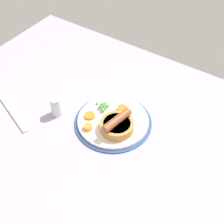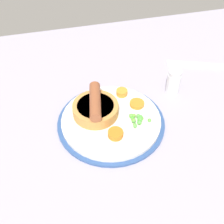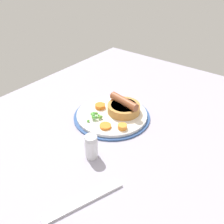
{
  "view_description": "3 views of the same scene",
  "coord_description": "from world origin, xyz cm",
  "px_view_note": "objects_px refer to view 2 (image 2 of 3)",
  "views": [
    {
      "loc": [
        -39.06,
        51.18,
        74.28
      ],
      "look_at": [
        -3.22,
        -2.59,
        6.3
      ],
      "focal_mm": 50.0,
      "sensor_mm": 36.0,
      "label": 1
    },
    {
      "loc": [
        -14.83,
        -46.33,
        53.79
      ],
      "look_at": [
        -3.82,
        -0.64,
        5.46
      ],
      "focal_mm": 50.0,
      "sensor_mm": 36.0,
      "label": 2
    },
    {
      "loc": [
        45.82,
        37.14,
        47.15
      ],
      "look_at": [
        -2.63,
        -0.3,
        6.26
      ],
      "focal_mm": 40.0,
      "sensor_mm": 36.0,
      "label": 3
    }
  ],
  "objects_px": {
    "dinner_plate": "(111,122)",
    "carrot_slice_2": "(121,93)",
    "carrot_slice_0": "(137,104)",
    "sausage_pudding": "(95,108)",
    "pea_pile": "(138,119)",
    "fork": "(201,65)",
    "salt_shaker": "(174,82)",
    "carrot_slice_1": "(116,134)"
  },
  "relations": [
    {
      "from": "carrot_slice_2",
      "to": "carrot_slice_0",
      "type": "bearing_deg",
      "value": -57.32
    },
    {
      "from": "carrot_slice_1",
      "to": "carrot_slice_2",
      "type": "bearing_deg",
      "value": 70.49
    },
    {
      "from": "carrot_slice_1",
      "to": "salt_shaker",
      "type": "height_order",
      "value": "salt_shaker"
    },
    {
      "from": "carrot_slice_0",
      "to": "carrot_slice_2",
      "type": "distance_m",
      "value": 0.05
    },
    {
      "from": "carrot_slice_2",
      "to": "fork",
      "type": "distance_m",
      "value": 0.25
    },
    {
      "from": "carrot_slice_0",
      "to": "carrot_slice_1",
      "type": "distance_m",
      "value": 0.1
    },
    {
      "from": "fork",
      "to": "dinner_plate",
      "type": "bearing_deg",
      "value": -132.33
    },
    {
      "from": "carrot_slice_0",
      "to": "carrot_slice_2",
      "type": "relative_size",
      "value": 1.26
    },
    {
      "from": "carrot_slice_0",
      "to": "carrot_slice_1",
      "type": "relative_size",
      "value": 1.03
    },
    {
      "from": "dinner_plate",
      "to": "carrot_slice_1",
      "type": "relative_size",
      "value": 7.36
    },
    {
      "from": "pea_pile",
      "to": "salt_shaker",
      "type": "bearing_deg",
      "value": 37.63
    },
    {
      "from": "carrot_slice_1",
      "to": "fork",
      "type": "bearing_deg",
      "value": 34.35
    },
    {
      "from": "salt_shaker",
      "to": "carrot_slice_0",
      "type": "bearing_deg",
      "value": -159.66
    },
    {
      "from": "pea_pile",
      "to": "carrot_slice_1",
      "type": "height_order",
      "value": "pea_pile"
    },
    {
      "from": "dinner_plate",
      "to": "salt_shaker",
      "type": "height_order",
      "value": "salt_shaker"
    },
    {
      "from": "salt_shaker",
      "to": "carrot_slice_2",
      "type": "bearing_deg",
      "value": 177.92
    },
    {
      "from": "carrot_slice_1",
      "to": "fork",
      "type": "distance_m",
      "value": 0.34
    },
    {
      "from": "sausage_pudding",
      "to": "salt_shaker",
      "type": "xyz_separation_m",
      "value": [
        0.2,
        0.04,
        -0.0
      ]
    },
    {
      "from": "dinner_plate",
      "to": "carrot_slice_1",
      "type": "bearing_deg",
      "value": -92.41
    },
    {
      "from": "dinner_plate",
      "to": "pea_pile",
      "type": "distance_m",
      "value": 0.06
    },
    {
      "from": "dinner_plate",
      "to": "carrot_slice_2",
      "type": "height_order",
      "value": "carrot_slice_2"
    },
    {
      "from": "dinner_plate",
      "to": "carrot_slice_0",
      "type": "distance_m",
      "value": 0.07
    },
    {
      "from": "pea_pile",
      "to": "salt_shaker",
      "type": "height_order",
      "value": "salt_shaker"
    },
    {
      "from": "dinner_plate",
      "to": "carrot_slice_0",
      "type": "xyz_separation_m",
      "value": [
        0.07,
        0.03,
        0.01
      ]
    },
    {
      "from": "fork",
      "to": "salt_shaker",
      "type": "relative_size",
      "value": 2.84
    },
    {
      "from": "fork",
      "to": "carrot_slice_1",
      "type": "bearing_deg",
      "value": -125.27
    },
    {
      "from": "sausage_pudding",
      "to": "fork",
      "type": "xyz_separation_m",
      "value": [
        0.31,
        0.12,
        -0.03
      ]
    },
    {
      "from": "carrot_slice_0",
      "to": "carrot_slice_1",
      "type": "bearing_deg",
      "value": -131.96
    },
    {
      "from": "pea_pile",
      "to": "carrot_slice_0",
      "type": "distance_m",
      "value": 0.05
    },
    {
      "from": "carrot_slice_1",
      "to": "pea_pile",
      "type": "bearing_deg",
      "value": 25.04
    },
    {
      "from": "carrot_slice_0",
      "to": "carrot_slice_2",
      "type": "bearing_deg",
      "value": 122.68
    },
    {
      "from": "sausage_pudding",
      "to": "pea_pile",
      "type": "bearing_deg",
      "value": -109.14
    },
    {
      "from": "pea_pile",
      "to": "carrot_slice_2",
      "type": "xyz_separation_m",
      "value": [
        -0.01,
        0.09,
        -0.0
      ]
    },
    {
      "from": "pea_pile",
      "to": "carrot_slice_0",
      "type": "xyz_separation_m",
      "value": [
        0.01,
        0.05,
        -0.01
      ]
    },
    {
      "from": "carrot_slice_2",
      "to": "fork",
      "type": "relative_size",
      "value": 0.14
    },
    {
      "from": "sausage_pudding",
      "to": "pea_pile",
      "type": "xyz_separation_m",
      "value": [
        0.08,
        -0.05,
        -0.01
      ]
    },
    {
      "from": "fork",
      "to": "salt_shaker",
      "type": "xyz_separation_m",
      "value": [
        -0.11,
        -0.08,
        0.03
      ]
    },
    {
      "from": "pea_pile",
      "to": "carrot_slice_2",
      "type": "height_order",
      "value": "pea_pile"
    },
    {
      "from": "carrot_slice_1",
      "to": "carrot_slice_2",
      "type": "distance_m",
      "value": 0.13
    },
    {
      "from": "dinner_plate",
      "to": "salt_shaker",
      "type": "relative_size",
      "value": 3.7
    },
    {
      "from": "pea_pile",
      "to": "carrot_slice_1",
      "type": "xyz_separation_m",
      "value": [
        -0.06,
        -0.03,
        -0.0
      ]
    },
    {
      "from": "dinner_plate",
      "to": "fork",
      "type": "xyz_separation_m",
      "value": [
        0.28,
        0.14,
        -0.0
      ]
    }
  ]
}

